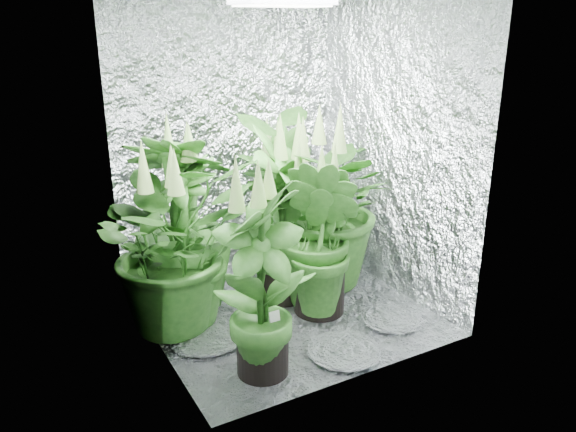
{
  "coord_description": "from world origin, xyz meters",
  "views": [
    {
      "loc": [
        -1.5,
        -2.75,
        1.7
      ],
      "look_at": [
        0.04,
        0.0,
        0.61
      ],
      "focal_mm": 35.0,
      "sensor_mm": 36.0,
      "label": 1
    }
  ],
  "objects_px": {
    "plant_c": "(278,200)",
    "plant_d": "(183,224)",
    "plant_b": "(282,218)",
    "circulation_fan": "(312,238)",
    "plant_f": "(261,280)",
    "plant_a": "(174,245)",
    "plant_g": "(320,239)",
    "plant_e": "(320,206)"
  },
  "relations": [
    {
      "from": "plant_e",
      "to": "plant_a",
      "type": "bearing_deg",
      "value": -177.94
    },
    {
      "from": "plant_c",
      "to": "plant_e",
      "type": "height_order",
      "value": "plant_e"
    },
    {
      "from": "plant_a",
      "to": "plant_c",
      "type": "xyz_separation_m",
      "value": [
        0.94,
        0.52,
        -0.02
      ]
    },
    {
      "from": "plant_c",
      "to": "plant_b",
      "type": "bearing_deg",
      "value": -115.57
    },
    {
      "from": "plant_e",
      "to": "plant_f",
      "type": "bearing_deg",
      "value": -138.43
    },
    {
      "from": "plant_f",
      "to": "plant_g",
      "type": "height_order",
      "value": "plant_f"
    },
    {
      "from": "plant_b",
      "to": "circulation_fan",
      "type": "height_order",
      "value": "plant_b"
    },
    {
      "from": "plant_a",
      "to": "plant_d",
      "type": "height_order",
      "value": "plant_d"
    },
    {
      "from": "plant_f",
      "to": "plant_g",
      "type": "relative_size",
      "value": 1.05
    },
    {
      "from": "plant_c",
      "to": "plant_f",
      "type": "distance_m",
      "value": 1.36
    },
    {
      "from": "plant_c",
      "to": "plant_g",
      "type": "relative_size",
      "value": 1.01
    },
    {
      "from": "plant_a",
      "to": "plant_c",
      "type": "height_order",
      "value": "plant_a"
    },
    {
      "from": "plant_b",
      "to": "plant_g",
      "type": "distance_m",
      "value": 0.3
    },
    {
      "from": "plant_d",
      "to": "plant_g",
      "type": "bearing_deg",
      "value": -32.46
    },
    {
      "from": "plant_e",
      "to": "circulation_fan",
      "type": "distance_m",
      "value": 0.7
    },
    {
      "from": "plant_a",
      "to": "plant_f",
      "type": "height_order",
      "value": "plant_f"
    },
    {
      "from": "plant_a",
      "to": "circulation_fan",
      "type": "bearing_deg",
      "value": 22.86
    },
    {
      "from": "plant_b",
      "to": "plant_c",
      "type": "relative_size",
      "value": 1.1
    },
    {
      "from": "plant_b",
      "to": "plant_e",
      "type": "height_order",
      "value": "plant_e"
    },
    {
      "from": "plant_g",
      "to": "circulation_fan",
      "type": "distance_m",
      "value": 0.91
    },
    {
      "from": "plant_a",
      "to": "plant_d",
      "type": "relative_size",
      "value": 0.93
    },
    {
      "from": "plant_c",
      "to": "plant_g",
      "type": "height_order",
      "value": "plant_c"
    },
    {
      "from": "plant_a",
      "to": "circulation_fan",
      "type": "height_order",
      "value": "plant_a"
    },
    {
      "from": "plant_e",
      "to": "plant_f",
      "type": "relative_size",
      "value": 1.11
    },
    {
      "from": "plant_a",
      "to": "plant_e",
      "type": "relative_size",
      "value": 0.9
    },
    {
      "from": "plant_b",
      "to": "plant_f",
      "type": "xyz_separation_m",
      "value": [
        -0.48,
        -0.68,
        -0.03
      ]
    },
    {
      "from": "plant_e",
      "to": "plant_g",
      "type": "xyz_separation_m",
      "value": [
        -0.16,
        -0.26,
        -0.11
      ]
    },
    {
      "from": "plant_g",
      "to": "circulation_fan",
      "type": "relative_size",
      "value": 2.89
    },
    {
      "from": "plant_b",
      "to": "circulation_fan",
      "type": "xyz_separation_m",
      "value": [
        0.52,
        0.47,
        -0.39
      ]
    },
    {
      "from": "plant_c",
      "to": "circulation_fan",
      "type": "height_order",
      "value": "plant_c"
    },
    {
      "from": "plant_b",
      "to": "plant_g",
      "type": "height_order",
      "value": "plant_b"
    },
    {
      "from": "plant_c",
      "to": "plant_e",
      "type": "distance_m",
      "value": 0.5
    },
    {
      "from": "plant_e",
      "to": "plant_g",
      "type": "height_order",
      "value": "plant_e"
    },
    {
      "from": "plant_d",
      "to": "plant_c",
      "type": "bearing_deg",
      "value": 20.41
    },
    {
      "from": "plant_c",
      "to": "plant_d",
      "type": "relative_size",
      "value": 0.9
    },
    {
      "from": "plant_a",
      "to": "plant_g",
      "type": "bearing_deg",
      "value": -15.08
    },
    {
      "from": "plant_d",
      "to": "plant_e",
      "type": "relative_size",
      "value": 0.97
    },
    {
      "from": "plant_c",
      "to": "plant_d",
      "type": "distance_m",
      "value": 0.87
    },
    {
      "from": "plant_c",
      "to": "plant_f",
      "type": "height_order",
      "value": "plant_f"
    },
    {
      "from": "plant_g",
      "to": "plant_c",
      "type": "bearing_deg",
      "value": 81.4
    },
    {
      "from": "plant_c",
      "to": "plant_g",
      "type": "bearing_deg",
      "value": -98.6
    },
    {
      "from": "plant_b",
      "to": "plant_d",
      "type": "relative_size",
      "value": 1.0
    }
  ]
}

